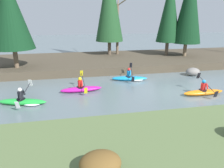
# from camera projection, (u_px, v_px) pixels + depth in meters

# --- Properties ---
(ground_plane) EXTENTS (90.00, 90.00, 0.00)m
(ground_plane) POSITION_uv_depth(u_px,v_px,m) (180.00, 92.00, 14.31)
(ground_plane) COLOR slate
(riverbank_far) EXTENTS (44.00, 8.61, 0.66)m
(riverbank_far) POSITION_uv_depth(u_px,v_px,m) (137.00, 60.00, 22.75)
(riverbank_far) COLOR #4C4233
(riverbank_far) RESTS_ON ground
(conifer_tree_far_left) EXTENTS (3.33, 3.33, 7.17)m
(conifer_tree_far_left) POSITION_uv_depth(u_px,v_px,m) (10.00, 12.00, 16.74)
(conifer_tree_far_left) COLOR brown
(conifer_tree_far_left) RESTS_ON riverbank_far
(conifer_tree_left) EXTENTS (2.94, 2.94, 9.44)m
(conifer_tree_left) POSITION_uv_depth(u_px,v_px,m) (109.00, 2.00, 22.39)
(conifer_tree_left) COLOR brown
(conifer_tree_left) RESTS_ON riverbank_far
(conifer_tree_mid_left) EXTENTS (2.46, 2.46, 8.11)m
(conifer_tree_mid_left) POSITION_uv_depth(u_px,v_px,m) (170.00, 9.00, 22.24)
(conifer_tree_mid_left) COLOR brown
(conifer_tree_mid_left) RESTS_ON riverbank_far
(conifer_tree_centre) EXTENTS (2.88, 2.88, 8.99)m
(conifer_tree_centre) POSITION_uv_depth(u_px,v_px,m) (189.00, 4.00, 21.68)
(conifer_tree_centre) COLOR #7A664C
(conifer_tree_centre) RESTS_ON riverbank_far
(bare_tree_upstream) EXTENTS (3.85, 3.80, 7.01)m
(bare_tree_upstream) POSITION_uv_depth(u_px,v_px,m) (118.00, 23.00, 23.46)
(bare_tree_upstream) COLOR brown
(bare_tree_upstream) RESTS_ON riverbank_far
(shrub_clump_nearest) EXTENTS (1.11, 0.92, 0.60)m
(shrub_clump_nearest) POSITION_uv_depth(u_px,v_px,m) (100.00, 163.00, 5.64)
(shrub_clump_nearest) COLOR brown
(shrub_clump_nearest) RESTS_ON riverbank_near
(kayaker_lead) EXTENTS (2.77, 2.06, 1.20)m
(kayaker_lead) POSITION_uv_depth(u_px,v_px,m) (204.00, 92.00, 13.78)
(kayaker_lead) COLOR orange
(kayaker_lead) RESTS_ON ground
(kayaker_middle) EXTENTS (2.79, 2.06, 1.20)m
(kayaker_middle) POSITION_uv_depth(u_px,v_px,m) (131.00, 78.00, 16.80)
(kayaker_middle) COLOR #1993D6
(kayaker_middle) RESTS_ON ground
(kayaker_trailing) EXTENTS (2.79, 2.07, 1.20)m
(kayaker_trailing) POSITION_uv_depth(u_px,v_px,m) (81.00, 88.00, 14.35)
(kayaker_trailing) COLOR #C61999
(kayaker_trailing) RESTS_ON ground
(kayaker_far_back) EXTENTS (2.78, 2.05, 1.20)m
(kayaker_far_back) POSITION_uv_depth(u_px,v_px,m) (24.00, 101.00, 12.29)
(kayaker_far_back) COLOR green
(kayaker_far_back) RESTS_ON ground
(boulder_midstream) EXTENTS (1.17, 0.91, 0.66)m
(boulder_midstream) POSITION_uv_depth(u_px,v_px,m) (193.00, 72.00, 18.14)
(boulder_midstream) COLOR gray
(boulder_midstream) RESTS_ON ground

